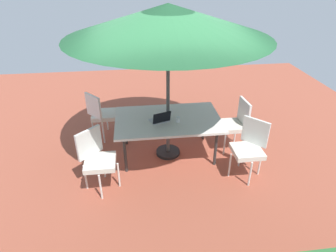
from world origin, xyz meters
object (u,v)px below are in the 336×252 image
object	(u,v)px
patio_umbrella	(168,21)
chair_northwest	(249,146)
dining_table	(168,121)
chair_west	(235,122)
laptop	(160,119)
cup	(178,119)
chair_southeast	(101,113)
chair_northeast	(97,157)

from	to	relation	value
patio_umbrella	chair_northwest	size ratio (longest dim) A/B	3.20
dining_table	chair_west	distance (m)	1.27
dining_table	laptop	xyz separation A→B (m)	(0.14, 0.09, 0.09)
chair_west	laptop	world-z (taller)	chair_west
chair_west	cup	world-z (taller)	chair_west
dining_table	chair_northwest	world-z (taller)	chair_northwest
cup	laptop	bearing A→B (deg)	-8.03
patio_umbrella	laptop	size ratio (longest dim) A/B	8.24
dining_table	chair_northwest	xyz separation A→B (m)	(-1.23, 0.74, -0.14)
laptop	chair_southeast	bearing A→B (deg)	-55.41
cup	chair_northwest	bearing A→B (deg)	150.34
chair_northeast	cup	size ratio (longest dim) A/B	10.14
chair_northeast	chair_southeast	world-z (taller)	same
chair_northeast	chair_northwest	world-z (taller)	same
laptop	cup	xyz separation A→B (m)	(-0.30, 0.04, 0.00)
laptop	cup	world-z (taller)	laptop
chair_northeast	cup	bearing A→B (deg)	-19.13
chair_northwest	cup	world-z (taller)	chair_northwest
chair_northeast	laptop	world-z (taller)	chair_northeast
chair_northeast	laptop	xyz separation A→B (m)	(-1.03, -0.66, 0.23)
chair_west	patio_umbrella	bearing A→B (deg)	-91.62
chair_southeast	chair_northeast	bearing A→B (deg)	141.64
dining_table	patio_umbrella	xyz separation A→B (m)	(0.00, 0.00, 1.68)
chair_west	chair_northeast	xyz separation A→B (m)	(2.43, 0.80, 0.00)
patio_umbrella	chair_west	xyz separation A→B (m)	(-1.26, -0.05, -1.82)
chair_west	laptop	xyz separation A→B (m)	(1.40, 0.14, 0.23)
chair_northeast	chair_northwest	size ratio (longest dim) A/B	1.00
patio_umbrella	chair_west	world-z (taller)	patio_umbrella
chair_northeast	chair_southeast	distance (m)	1.49
patio_umbrella	chair_northwest	world-z (taller)	patio_umbrella
chair_northeast	cup	distance (m)	1.49
chair_west	chair_southeast	distance (m)	2.59
chair_northwest	cup	distance (m)	1.25
chair_west	chair_southeast	xyz separation A→B (m)	(2.49, -0.69, 0.00)
dining_table	chair_northwest	bearing A→B (deg)	148.78
chair_northeast	laptop	bearing A→B (deg)	-11.33
chair_west	cup	xyz separation A→B (m)	(1.10, 0.18, 0.23)
patio_umbrella	cup	xyz separation A→B (m)	(-0.16, 0.14, -1.58)
dining_table	cup	distance (m)	0.23
dining_table	laptop	world-z (taller)	laptop
chair_west	cup	bearing A→B (deg)	-84.30
chair_west	laptop	size ratio (longest dim) A/B	2.58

